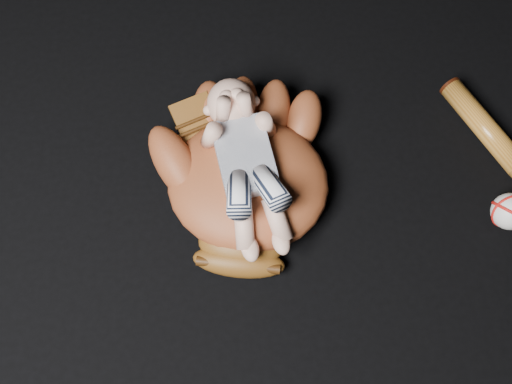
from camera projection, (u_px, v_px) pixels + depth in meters
baseball_glove at (248, 180)px, 1.16m from camera, size 0.44×0.48×0.13m
newborn_baby at (248, 168)px, 1.11m from camera, size 0.20×0.36×0.14m
baseball at (510, 211)px, 1.17m from camera, size 0.08×0.08×0.07m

